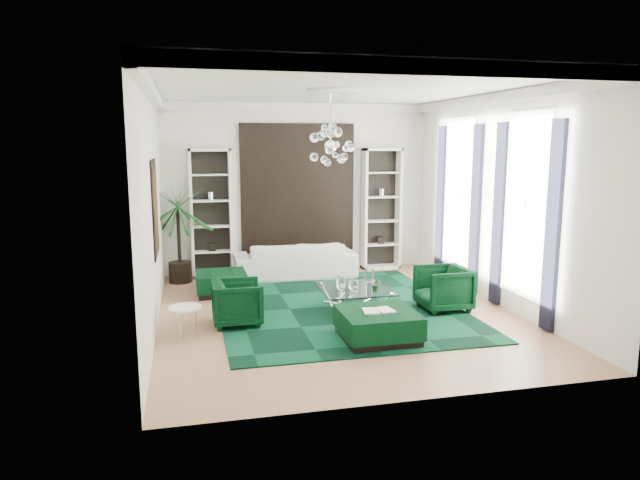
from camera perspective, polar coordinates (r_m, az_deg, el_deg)
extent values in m
cube|color=tan|center=(9.98, 1.67, -7.37)|extent=(6.00, 7.00, 0.02)
cube|color=white|center=(9.58, 1.79, 15.03)|extent=(6.00, 7.00, 0.02)
cube|color=silver|center=(13.00, -2.28, 5.19)|extent=(6.00, 0.02, 3.80)
cube|color=silver|center=(6.30, 9.99, 0.25)|extent=(6.00, 0.02, 3.80)
cube|color=silver|center=(9.29, -16.54, 3.00)|extent=(0.02, 7.00, 3.80)
cube|color=silver|center=(10.77, 17.43, 3.82)|extent=(0.02, 7.00, 3.80)
cylinder|color=white|center=(9.87, 1.32, 14.64)|extent=(0.90, 0.90, 0.05)
cube|color=black|center=(12.96, -2.24, 5.18)|extent=(2.50, 0.06, 2.80)
cube|color=black|center=(9.89, -16.11, 3.11)|extent=(0.04, 1.30, 1.60)
cube|color=white|center=(10.00, 19.94, 3.27)|extent=(0.03, 1.10, 2.90)
cube|color=black|center=(9.37, 22.27, 1.19)|extent=(0.07, 0.30, 3.25)
cube|color=black|center=(10.67, 17.43, 2.42)|extent=(0.07, 0.30, 3.25)
cube|color=white|center=(12.07, 13.73, 4.58)|extent=(0.03, 1.10, 2.90)
cube|color=black|center=(11.39, 15.29, 2.96)|extent=(0.07, 0.30, 3.25)
cube|color=black|center=(12.77, 11.96, 3.78)|extent=(0.07, 0.30, 3.25)
cube|color=black|center=(10.34, 1.71, -6.64)|extent=(4.20, 5.00, 0.02)
imported|color=silver|center=(12.53, -2.56, -1.98)|extent=(2.63, 1.03, 0.77)
imported|color=black|center=(9.38, -8.24, -6.21)|extent=(0.80, 0.77, 0.73)
imported|color=black|center=(10.31, 12.20, -4.75)|extent=(0.85, 0.83, 0.77)
cube|color=black|center=(11.33, -9.84, -4.27)|extent=(0.95, 0.95, 0.42)
cube|color=black|center=(8.66, 5.79, -8.50)|extent=(1.11, 1.11, 0.44)
cube|color=white|center=(8.59, 5.82, -6.99)|extent=(0.46, 0.31, 0.03)
cylinder|color=white|center=(8.93, -13.29, -8.05)|extent=(0.49, 0.49, 0.47)
imported|color=#16501F|center=(9.82, 5.59, -4.40)|extent=(0.13, 0.11, 0.24)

